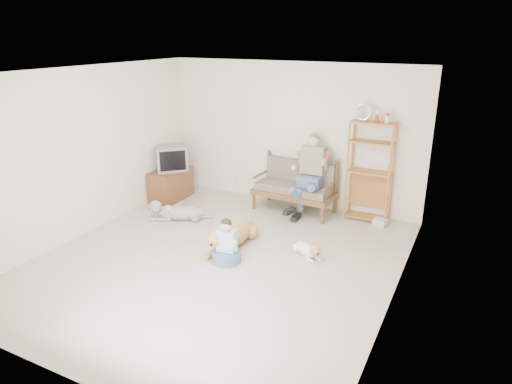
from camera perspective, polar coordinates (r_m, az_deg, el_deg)
The scene contains 17 objects.
floor at distance 6.84m, azimuth -4.75°, elevation -8.48°, with size 5.50×5.50×0.00m, color beige.
ceiling at distance 6.07m, azimuth -5.47°, elevation 14.66°, with size 5.50×5.50×0.00m, color white.
wall_back at distance 8.71m, azimuth 4.48°, elevation 7.12°, with size 5.00×5.00×0.00m, color beige.
wall_front at distance 4.40m, azimuth -24.29°, elevation -7.20°, with size 5.00×5.00×0.00m, color beige.
wall_left at distance 7.90m, azimuth -20.79°, elevation 4.62°, with size 5.50×5.50×0.00m, color beige.
wall_right at distance 5.50m, azimuth 17.71°, elevation -1.14°, with size 5.50×5.50×0.00m, color beige.
loveseat at distance 8.55m, azimuth 4.98°, elevation 0.85°, with size 1.54×0.79×0.95m.
man at distance 8.22m, azimuth 6.39°, elevation 1.51°, with size 0.57×0.81×1.31m.
etagere at distance 8.18m, azimuth 14.00°, elevation 2.59°, with size 0.78×0.34×2.07m.
book_stack at distance 8.22m, azimuth 15.27°, elevation -3.67°, with size 0.21×0.15×0.14m, color white.
tv_stand at distance 9.31m, azimuth -10.63°, elevation 0.95°, with size 0.50×0.90×0.60m.
crt_tv at distance 9.16m, azimuth -10.56°, elevation 4.20°, with size 0.74×0.74×0.49m.
wall_outlet at distance 9.50m, azimuth -2.70°, elevation 1.63°, with size 0.12×0.02×0.08m, color silver.
golden_retriever at distance 7.14m, azimuth -3.14°, elevation -5.57°, with size 0.37×1.48×0.45m.
shaggy_dog at distance 8.30m, azimuth -10.01°, elevation -2.47°, with size 1.09×0.66×0.36m.
terrier at distance 6.92m, azimuth 6.55°, elevation -7.20°, with size 0.61×0.48×0.26m.
child at distance 6.70m, azimuth -3.72°, elevation -6.76°, with size 0.43×0.43×0.68m.
Camera 1 is at (3.21, -5.13, 3.19)m, focal length 32.00 mm.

